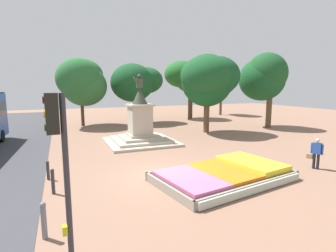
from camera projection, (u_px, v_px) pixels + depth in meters
ground_plane at (162, 175)px, 11.99m from camera, size 79.27×79.27×0.00m
flower_planter at (226, 174)px, 11.39m from camera, size 6.26×4.40×0.60m
statue_monument at (140, 128)px, 18.72m from camera, size 4.79×4.79×4.87m
traffic_light_near_crossing at (60, 155)px, 5.25m from camera, size 0.41×0.30×3.92m
pedestrian_with_handbag at (316, 152)px, 12.83m from camera, size 0.39×0.70×1.54m
kerb_bollard_south at (44, 220)px, 6.94m from camera, size 0.16×0.16×1.03m
kerb_bollard_mid_a at (53, 181)px, 9.86m from camera, size 0.14×0.14×0.99m
kerb_bollard_mid_b at (48, 170)px, 11.37m from camera, size 0.14×0.14×0.85m
park_tree_far_left at (209, 78)px, 22.32m from camera, size 5.21×4.81×6.77m
park_tree_behind_statue at (82, 81)px, 26.20m from camera, size 4.91×5.69×6.87m
park_tree_far_right at (187, 78)px, 32.52m from camera, size 5.11×5.18×7.16m
park_tree_street_side at (226, 81)px, 36.59m from camera, size 3.33×4.33×6.39m
park_tree_mid_canopy at (264, 78)px, 25.47m from camera, size 4.45×4.54×7.22m
park_tree_distant at (137, 82)px, 28.46m from camera, size 5.88×4.60×6.45m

